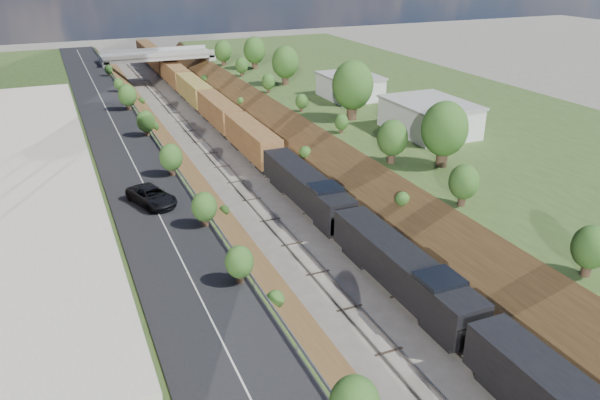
% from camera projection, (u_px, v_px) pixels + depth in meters
% --- Properties ---
extents(platform_right, '(44.00, 180.00, 5.00)m').
position_uv_depth(platform_right, '(448.00, 127.00, 91.02)').
color(platform_right, '#374D1F').
rests_on(platform_right, ground).
extents(embankment_left, '(10.00, 180.00, 10.00)m').
position_uv_depth(embankment_left, '(167.00, 183.00, 76.03)').
color(embankment_left, brown).
rests_on(embankment_left, ground).
extents(embankment_right, '(10.00, 180.00, 10.00)m').
position_uv_depth(embankment_right, '(320.00, 161.00, 84.02)').
color(embankment_right, brown).
rests_on(embankment_right, ground).
extents(rail_left_track, '(1.58, 180.00, 0.18)m').
position_uv_depth(rail_left_track, '(229.00, 173.00, 79.04)').
color(rail_left_track, gray).
rests_on(rail_left_track, ground).
extents(rail_right_track, '(1.58, 180.00, 0.18)m').
position_uv_depth(rail_right_track, '(265.00, 168.00, 80.93)').
color(rail_right_track, gray).
rests_on(rail_right_track, ground).
extents(road, '(8.00, 180.00, 0.10)m').
position_uv_depth(road, '(127.00, 150.00, 72.40)').
color(road, black).
rests_on(road, platform_left).
extents(guardrail, '(0.10, 171.00, 0.70)m').
position_uv_depth(guardrail, '(160.00, 143.00, 73.53)').
color(guardrail, '#99999E').
rests_on(guardrail, platform_left).
extents(commercial_building, '(14.30, 62.30, 7.00)m').
position_uv_depth(commercial_building, '(4.00, 207.00, 47.93)').
color(commercial_building, brown).
rests_on(commercial_building, platform_left).
extents(overpass, '(24.50, 8.30, 7.40)m').
position_uv_depth(overpass, '(158.00, 62.00, 130.41)').
color(overpass, gray).
rests_on(overpass, ground).
extents(white_building_near, '(9.00, 12.00, 4.00)m').
position_uv_depth(white_building_near, '(429.00, 118.00, 79.04)').
color(white_building_near, silver).
rests_on(white_building_near, platform_right).
extents(white_building_far, '(8.00, 10.00, 3.60)m').
position_uv_depth(white_building_far, '(350.00, 87.00, 97.50)').
color(white_building_far, silver).
rests_on(white_building_far, platform_right).
extents(tree_right_large, '(5.25, 5.25, 7.61)m').
position_uv_depth(tree_right_large, '(445.00, 129.00, 65.61)').
color(tree_right_large, '#473323').
rests_on(tree_right_large, platform_right).
extents(tree_left_crest, '(2.45, 2.45, 3.55)m').
position_uv_depth(tree_left_crest, '(266.00, 289.00, 39.20)').
color(tree_left_crest, '#473323').
rests_on(tree_left_crest, platform_left).
extents(freight_train, '(3.27, 166.13, 4.83)m').
position_uv_depth(freight_train, '(222.00, 114.00, 97.32)').
color(freight_train, black).
rests_on(freight_train, ground).
extents(suv, '(4.74, 6.72, 1.70)m').
position_uv_depth(suv, '(152.00, 196.00, 56.72)').
color(suv, black).
rests_on(suv, road).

